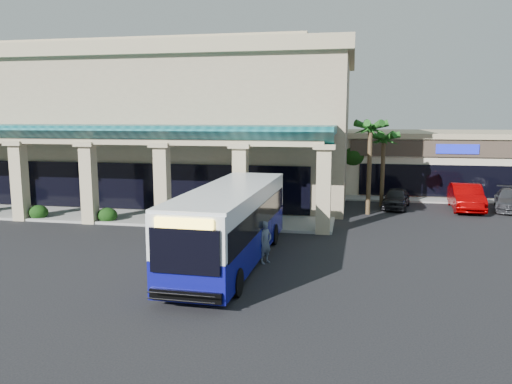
% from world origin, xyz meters
% --- Properties ---
extents(ground, '(110.00, 110.00, 0.00)m').
position_xyz_m(ground, '(0.00, 0.00, 0.00)').
color(ground, black).
extents(main_building, '(30.80, 14.80, 11.35)m').
position_xyz_m(main_building, '(-8.00, 16.00, 5.67)').
color(main_building, tan).
rests_on(main_building, ground).
extents(arcade, '(30.00, 6.20, 5.70)m').
position_xyz_m(arcade, '(-8.00, 6.80, 2.85)').
color(arcade, '#0E5056').
rests_on(arcade, ground).
extents(strip_mall, '(22.50, 12.50, 4.90)m').
position_xyz_m(strip_mall, '(18.00, 24.00, 2.45)').
color(strip_mall, beige).
rests_on(strip_mall, ground).
extents(palm_0, '(2.40, 2.40, 6.60)m').
position_xyz_m(palm_0, '(8.50, 11.00, 3.30)').
color(palm_0, '#164612').
rests_on(palm_0, ground).
extents(palm_1, '(2.40, 2.40, 5.80)m').
position_xyz_m(palm_1, '(9.50, 14.00, 2.90)').
color(palm_1, '#164612').
rests_on(palm_1, ground).
extents(broadleaf_tree, '(2.60, 2.60, 4.81)m').
position_xyz_m(broadleaf_tree, '(7.50, 19.00, 2.41)').
color(broadleaf_tree, black).
rests_on(broadleaf_tree, ground).
extents(transit_bus, '(2.97, 11.74, 3.26)m').
position_xyz_m(transit_bus, '(2.49, -1.00, 1.63)').
color(transit_bus, navy).
rests_on(transit_bus, ground).
extents(pedestrian, '(0.71, 0.79, 1.82)m').
position_xyz_m(pedestrian, '(3.93, -0.75, 0.91)').
color(pedestrian, '#525D6F').
rests_on(pedestrian, ground).
extents(car_silver, '(2.32, 4.26, 1.37)m').
position_xyz_m(car_silver, '(10.43, 13.56, 0.69)').
color(car_silver, '#232327').
rests_on(car_silver, ground).
extents(car_white, '(2.15, 5.36, 1.73)m').
position_xyz_m(car_white, '(14.94, 13.74, 0.87)').
color(car_white, '#850001').
rests_on(car_white, ground).
extents(car_red, '(3.04, 5.22, 1.42)m').
position_xyz_m(car_red, '(17.88, 14.25, 0.71)').
color(car_red, '#38393F').
rests_on(car_red, ground).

